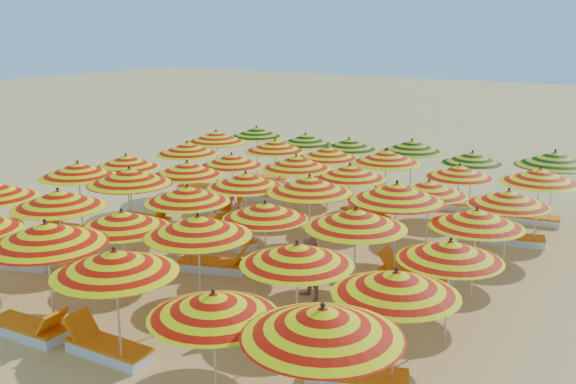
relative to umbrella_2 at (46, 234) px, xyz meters
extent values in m
plane|color=#DEAC63|center=(0.93, 6.32, -2.13)|extent=(120.00, 120.00, 0.00)
cylinder|color=silver|center=(0.00, 0.00, -0.99)|extent=(0.04, 0.04, 2.28)
cone|color=orange|center=(0.00, 0.00, 0.00)|extent=(2.71, 2.71, 0.43)
sphere|color=black|center=(0.00, 0.00, 0.25)|extent=(0.08, 0.08, 0.08)
cylinder|color=silver|center=(1.98, -0.13, -1.04)|extent=(0.04, 0.04, 2.17)
cone|color=orange|center=(1.98, -0.13, -0.10)|extent=(2.56, 2.56, 0.41)
sphere|color=black|center=(1.98, -0.13, 0.13)|extent=(0.07, 0.07, 0.07)
cylinder|color=silver|center=(4.25, -0.28, -1.13)|extent=(0.04, 0.04, 2.00)
cone|color=orange|center=(4.25, -0.28, -0.27)|extent=(2.58, 2.58, 0.38)
sphere|color=black|center=(4.25, -0.28, -0.05)|extent=(0.07, 0.07, 0.07)
cone|color=orange|center=(6.12, -0.27, -0.05)|extent=(2.50, 2.50, 0.42)
sphere|color=black|center=(6.12, -0.27, 0.19)|extent=(0.07, 0.07, 0.07)
cylinder|color=silver|center=(-2.24, 1.99, -1.04)|extent=(0.04, 0.04, 2.17)
cone|color=orange|center=(-2.24, 1.99, -0.10)|extent=(2.21, 2.21, 0.41)
sphere|color=black|center=(-2.24, 1.99, 0.14)|extent=(0.07, 0.07, 0.07)
cylinder|color=silver|center=(-0.10, 1.93, -1.11)|extent=(0.04, 0.04, 2.03)
cone|color=orange|center=(-0.10, 1.93, -0.23)|extent=(2.10, 2.10, 0.39)
sphere|color=black|center=(-0.10, 1.93, -0.01)|extent=(0.07, 0.07, 0.07)
cylinder|color=silver|center=(1.84, 2.16, -1.04)|extent=(0.04, 0.04, 2.18)
cone|color=orange|center=(1.84, 2.16, -0.10)|extent=(2.56, 2.56, 0.41)
sphere|color=black|center=(1.84, 2.16, 0.14)|extent=(0.07, 0.07, 0.07)
cylinder|color=silver|center=(4.21, 2.10, -1.09)|extent=(0.04, 0.04, 2.07)
cone|color=orange|center=(4.21, 2.10, -0.20)|extent=(2.21, 2.21, 0.39)
sphere|color=black|center=(4.21, 2.10, 0.03)|extent=(0.07, 0.07, 0.07)
cylinder|color=silver|center=(6.24, 1.84, -1.09)|extent=(0.04, 0.04, 2.07)
cone|color=orange|center=(6.24, 1.84, -0.20)|extent=(2.55, 2.55, 0.39)
sphere|color=black|center=(6.24, 1.84, 0.03)|extent=(0.07, 0.07, 0.07)
cylinder|color=silver|center=(-4.45, 4.34, -1.05)|extent=(0.04, 0.04, 2.16)
cone|color=orange|center=(-4.45, 4.34, -0.11)|extent=(2.19, 2.19, 0.41)
sphere|color=black|center=(-4.45, 4.34, 0.13)|extent=(0.07, 0.07, 0.07)
cylinder|color=silver|center=(-2.42, 4.36, -1.01)|extent=(0.04, 0.04, 2.23)
cone|color=orange|center=(-2.42, 4.36, -0.05)|extent=(2.66, 2.66, 0.43)
sphere|color=black|center=(-2.42, 4.36, 0.20)|extent=(0.07, 0.07, 0.07)
cylinder|color=silver|center=(-0.29, 4.21, -1.09)|extent=(0.04, 0.04, 2.08)
cone|color=orange|center=(-0.29, 4.21, -0.19)|extent=(2.10, 2.10, 0.40)
sphere|color=black|center=(-0.29, 4.21, 0.04)|extent=(0.07, 0.07, 0.07)
cylinder|color=silver|center=(1.92, 4.35, -1.15)|extent=(0.04, 0.04, 1.97)
cone|color=orange|center=(1.92, 4.35, -0.29)|extent=(2.56, 2.56, 0.37)
sphere|color=black|center=(1.92, 4.35, -0.08)|extent=(0.07, 0.07, 0.07)
cylinder|color=silver|center=(4.21, 4.36, -1.04)|extent=(0.04, 0.04, 2.17)
cone|color=orange|center=(4.21, 4.36, -0.10)|extent=(2.26, 2.26, 0.41)
sphere|color=black|center=(4.21, 4.36, 0.13)|extent=(0.07, 0.07, 0.07)
cylinder|color=silver|center=(6.36, 4.00, -1.13)|extent=(0.04, 0.04, 1.99)
cone|color=orange|center=(6.36, 4.00, -0.27)|extent=(2.32, 2.32, 0.38)
sphere|color=black|center=(6.36, 4.00, -0.05)|extent=(0.07, 0.07, 0.07)
cylinder|color=silver|center=(-4.58, 6.24, -1.11)|extent=(0.04, 0.04, 2.05)
cone|color=orange|center=(-4.58, 6.24, -0.22)|extent=(2.59, 2.59, 0.39)
sphere|color=black|center=(-4.58, 6.24, 0.00)|extent=(0.07, 0.07, 0.07)
cylinder|color=silver|center=(-2.27, 6.41, -1.09)|extent=(0.04, 0.04, 2.07)
cone|color=orange|center=(-2.27, 6.41, -0.19)|extent=(2.64, 2.64, 0.40)
sphere|color=black|center=(-2.27, 6.41, 0.03)|extent=(0.07, 0.07, 0.07)
cylinder|color=silver|center=(-0.04, 6.24, -1.10)|extent=(0.04, 0.04, 2.06)
cone|color=orange|center=(-0.04, 6.24, -0.21)|extent=(2.25, 2.25, 0.39)
sphere|color=black|center=(-0.04, 6.24, 0.01)|extent=(0.07, 0.07, 0.07)
cylinder|color=silver|center=(1.94, 6.24, -1.03)|extent=(0.04, 0.04, 2.21)
cone|color=orange|center=(1.94, 6.24, -0.07)|extent=(2.57, 2.57, 0.42)
sphere|color=black|center=(1.94, 6.24, 0.17)|extent=(0.07, 0.07, 0.07)
cylinder|color=silver|center=(4.20, 6.43, -0.98)|extent=(0.04, 0.04, 2.29)
cone|color=orange|center=(4.20, 6.43, 0.01)|extent=(2.43, 2.43, 0.44)
sphere|color=black|center=(4.20, 6.43, 0.26)|extent=(0.08, 0.08, 0.08)
cylinder|color=silver|center=(6.17, 6.18, -1.11)|extent=(0.04, 0.04, 2.04)
cone|color=orange|center=(6.17, 6.18, -0.23)|extent=(2.67, 2.67, 0.39)
sphere|color=black|center=(6.17, 6.18, 0.00)|extent=(0.07, 0.07, 0.07)
cylinder|color=silver|center=(-4.26, 8.64, -1.07)|extent=(0.04, 0.04, 2.12)
cone|color=orange|center=(-4.26, 8.64, -0.15)|extent=(2.38, 2.38, 0.40)
sphere|color=black|center=(-4.26, 8.64, 0.08)|extent=(0.07, 0.07, 0.07)
cylinder|color=silver|center=(-2.32, 8.53, -1.15)|extent=(0.04, 0.04, 1.96)
cone|color=orange|center=(-2.32, 8.53, -0.30)|extent=(2.12, 2.12, 0.37)
sphere|color=black|center=(-2.32, 8.53, -0.09)|extent=(0.07, 0.07, 0.07)
cylinder|color=silver|center=(0.04, 8.60, -1.06)|extent=(0.04, 0.04, 2.14)
cone|color=orange|center=(0.04, 8.60, -0.13)|extent=(2.36, 2.36, 0.41)
sphere|color=black|center=(0.04, 8.60, 0.10)|extent=(0.07, 0.07, 0.07)
cylinder|color=silver|center=(1.81, 8.64, -1.10)|extent=(0.04, 0.04, 2.06)
cone|color=orange|center=(1.81, 8.64, -0.20)|extent=(2.49, 2.49, 0.39)
sphere|color=black|center=(1.81, 8.64, 0.02)|extent=(0.07, 0.07, 0.07)
cylinder|color=silver|center=(4.25, 8.37, -1.14)|extent=(0.04, 0.04, 1.98)
cone|color=orange|center=(4.25, 8.37, -0.28)|extent=(2.56, 2.56, 0.38)
sphere|color=black|center=(4.25, 8.37, -0.06)|extent=(0.07, 0.07, 0.07)
cylinder|color=silver|center=(6.24, 8.47, -1.14)|extent=(0.04, 0.04, 1.98)
cone|color=orange|center=(6.24, 8.47, -0.28)|extent=(2.43, 2.43, 0.38)
sphere|color=black|center=(6.24, 8.47, -0.06)|extent=(0.07, 0.07, 0.07)
cylinder|color=silver|center=(-4.61, 10.56, -1.03)|extent=(0.04, 0.04, 2.21)
cone|color=orange|center=(-4.61, 10.56, -0.07)|extent=(2.22, 2.22, 0.42)
sphere|color=black|center=(-4.61, 10.56, 0.17)|extent=(0.07, 0.07, 0.07)
cylinder|color=silver|center=(-2.09, 10.62, -1.07)|extent=(0.04, 0.04, 2.12)
cone|color=orange|center=(-2.09, 10.62, -0.15)|extent=(2.42, 2.42, 0.40)
sphere|color=black|center=(-2.09, 10.62, 0.08)|extent=(0.07, 0.07, 0.07)
cylinder|color=silver|center=(-0.05, 10.64, -1.09)|extent=(0.04, 0.04, 2.08)
cone|color=orange|center=(-0.05, 10.64, -0.19)|extent=(2.71, 2.71, 0.40)
sphere|color=black|center=(-0.05, 10.64, 0.04)|extent=(0.07, 0.07, 0.07)
cylinder|color=silver|center=(1.99, 10.66, -1.04)|extent=(0.04, 0.04, 2.19)
cone|color=orange|center=(1.99, 10.66, -0.09)|extent=(2.52, 2.52, 0.42)
sphere|color=black|center=(1.99, 10.66, 0.15)|extent=(0.07, 0.07, 0.07)
cylinder|color=silver|center=(4.24, 10.79, -1.15)|extent=(0.04, 0.04, 1.96)
cone|color=orange|center=(4.24, 10.79, -0.30)|extent=(2.49, 2.49, 0.37)
sphere|color=black|center=(4.24, 10.79, -0.08)|extent=(0.07, 0.07, 0.07)
cylinder|color=silver|center=(6.48, 10.67, -1.05)|extent=(0.04, 0.04, 2.15)
cone|color=orange|center=(6.48, 10.67, -0.12)|extent=(2.31, 2.31, 0.41)
sphere|color=black|center=(6.48, 10.67, 0.11)|extent=(0.07, 0.07, 0.07)
cylinder|color=silver|center=(-4.55, 12.94, -1.10)|extent=(0.04, 0.04, 2.06)
cone|color=#726503|center=(-4.55, 12.94, -0.21)|extent=(2.53, 2.53, 0.39)
sphere|color=black|center=(-4.55, 12.94, 0.02)|extent=(0.07, 0.07, 0.07)
cylinder|color=silver|center=(-2.19, 12.73, -1.12)|extent=(0.04, 0.04, 2.02)
cone|color=#726503|center=(-2.19, 12.73, -0.24)|extent=(2.05, 2.05, 0.39)
sphere|color=black|center=(-2.19, 12.73, -0.02)|extent=(0.07, 0.07, 0.07)
cylinder|color=silver|center=(-0.35, 12.64, -1.11)|extent=(0.04, 0.04, 2.04)
cone|color=#726503|center=(-0.35, 12.64, -0.23)|extent=(2.42, 2.42, 0.39)
sphere|color=black|center=(-0.35, 12.64, -0.01)|extent=(0.07, 0.07, 0.07)
cylinder|color=silver|center=(1.91, 12.84, -1.04)|extent=(0.04, 0.04, 2.17)
cone|color=#726503|center=(1.91, 12.84, -0.10)|extent=(2.21, 2.21, 0.41)
sphere|color=black|center=(1.91, 12.84, 0.13)|extent=(0.07, 0.07, 0.07)
cylinder|color=silver|center=(3.93, 12.93, -1.15)|extent=(0.04, 0.04, 1.97)
cone|color=#726503|center=(3.93, 12.93, -0.29)|extent=(2.46, 2.46, 0.37)
sphere|color=black|center=(3.93, 12.93, -0.08)|extent=(0.07, 0.07, 0.07)
cylinder|color=silver|center=(6.43, 12.71, -0.99)|extent=(0.04, 0.04, 2.27)
cone|color=#726503|center=(6.43, 12.71, -0.01)|extent=(2.56, 2.56, 0.43)
sphere|color=black|center=(6.43, 12.71, 0.24)|extent=(0.08, 0.08, 0.08)
cube|color=white|center=(-0.55, -0.23, -2.03)|extent=(1.74, 0.72, 0.20)
cube|color=orange|center=(-0.55, -0.23, -1.90)|extent=(1.74, 0.72, 0.06)
cube|color=orange|center=(0.15, -0.17, -1.68)|extent=(0.41, 0.61, 0.48)
cube|color=white|center=(1.43, 0.08, -2.03)|extent=(1.73, 0.66, 0.20)
cube|color=orange|center=(1.43, 0.08, -1.90)|extent=(1.73, 0.66, 0.06)
cube|color=orange|center=(0.73, 0.05, -1.68)|extent=(0.39, 0.60, 0.48)
cube|color=white|center=(-3.97, 1.99, -2.03)|extent=(1.80, 1.12, 0.20)
cube|color=orange|center=(-3.97, 1.99, -1.90)|extent=(1.80, 1.12, 0.06)
cube|color=orange|center=(-3.31, 2.22, -1.68)|extent=(0.54, 0.67, 0.48)
cube|color=white|center=(3.66, 1.93, -2.03)|extent=(1.76, 0.79, 0.20)
cube|color=orange|center=(3.66, 1.93, -1.90)|extent=(1.76, 0.79, 0.06)
cube|color=orange|center=(2.96, 2.02, -1.68)|extent=(0.44, 0.62, 0.48)
cube|color=white|center=(5.69, 1.68, -2.03)|extent=(1.79, 1.18, 0.20)
cube|color=orange|center=(5.69, 1.68, -1.90)|extent=(1.79, 1.18, 0.06)
cube|color=orange|center=(5.04, 1.41, -1.68)|extent=(0.56, 0.67, 0.48)
cube|color=white|center=(-5.00, 4.38, -2.03)|extent=(1.79, 0.95, 0.20)
cube|color=orange|center=(-5.00, 4.38, -1.90)|extent=(1.79, 0.95, 0.06)
cube|color=orange|center=(-5.68, 4.22, -1.68)|extent=(0.49, 0.65, 0.48)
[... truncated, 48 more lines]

